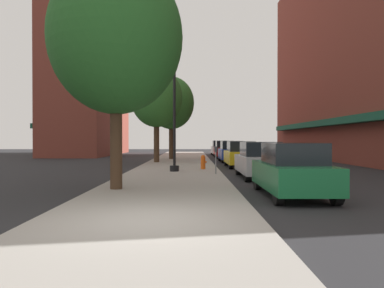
{
  "coord_description": "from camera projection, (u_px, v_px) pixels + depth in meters",
  "views": [
    {
      "loc": [
        0.91,
        -7.83,
        1.76
      ],
      "look_at": [
        1.0,
        22.94,
        1.41
      ],
      "focal_mm": 35.92,
      "sensor_mm": 36.0,
      "label": 1
    }
  ],
  "objects": [
    {
      "name": "ground_plane",
      "position": [
        237.0,
        166.0,
        25.86
      ],
      "size": [
        90.0,
        90.0,
        0.0
      ],
      "primitive_type": "plane",
      "color": "#232326"
    },
    {
      "name": "sidewalk_slab",
      "position": [
        178.0,
        164.0,
        26.85
      ],
      "size": [
        4.8,
        50.0,
        0.12
      ],
      "primitive_type": "cube",
      "color": "gray",
      "rests_on": "ground"
    },
    {
      "name": "building_right_brick",
      "position": [
        372.0,
        38.0,
        29.78
      ],
      "size": [
        6.8,
        40.0,
        19.42
      ],
      "color": "brown",
      "rests_on": "ground"
    },
    {
      "name": "building_far_background",
      "position": [
        89.0,
        74.0,
        44.71
      ],
      "size": [
        6.8,
        18.0,
        18.88
      ],
      "color": "brown",
      "rests_on": "ground"
    },
    {
      "name": "lamppost",
      "position": [
        173.0,
        112.0,
        19.81
      ],
      "size": [
        0.48,
        0.48,
        5.9
      ],
      "color": "black",
      "rests_on": "sidewalk_slab"
    },
    {
      "name": "fire_hydrant",
      "position": [
        202.0,
        162.0,
        21.35
      ],
      "size": [
        0.33,
        0.26,
        0.79
      ],
      "color": "#E05614",
      "rests_on": "sidewalk_slab"
    },
    {
      "name": "parking_meter_near",
      "position": [
        215.0,
        157.0,
        18.35
      ],
      "size": [
        0.14,
        0.09,
        1.31
      ],
      "color": "slate",
      "rests_on": "sidewalk_slab"
    },
    {
      "name": "tree_near",
      "position": [
        170.0,
        103.0,
        32.53
      ],
      "size": [
        3.87,
        3.87,
        6.99
      ],
      "color": "#422D1E",
      "rests_on": "sidewalk_slab"
    },
    {
      "name": "tree_mid",
      "position": [
        155.0,
        98.0,
        27.87
      ],
      "size": [
        3.78,
        3.78,
        6.89
      ],
      "color": "#422D1E",
      "rests_on": "sidewalk_slab"
    },
    {
      "name": "tree_far",
      "position": [
        115.0,
        38.0,
        12.71
      ],
      "size": [
        4.44,
        4.44,
        7.59
      ],
      "color": "#422D1E",
      "rests_on": "sidewalk_slab"
    },
    {
      "name": "car_green",
      "position": [
        291.0,
        170.0,
        11.81
      ],
      "size": [
        1.8,
        4.3,
        1.66
      ],
      "rotation": [
        0.0,
        0.0,
        -0.03
      ],
      "color": "black",
      "rests_on": "ground"
    },
    {
      "name": "car_silver",
      "position": [
        258.0,
        160.0,
        17.54
      ],
      "size": [
        1.8,
        4.3,
        1.66
      ],
      "rotation": [
        0.0,
        0.0,
        -0.01
      ],
      "color": "black",
      "rests_on": "ground"
    },
    {
      "name": "car_yellow",
      "position": [
        239.0,
        155.0,
        24.42
      ],
      "size": [
        1.8,
        4.3,
        1.66
      ],
      "rotation": [
        0.0,
        0.0,
        -0.03
      ],
      "color": "black",
      "rests_on": "ground"
    },
    {
      "name": "car_blue",
      "position": [
        230.0,
        152.0,
        30.22
      ],
      "size": [
        1.8,
        4.3,
        1.66
      ],
      "rotation": [
        0.0,
        0.0,
        0.01
      ],
      "color": "black",
      "rests_on": "ground"
    },
    {
      "name": "car_red",
      "position": [
        223.0,
        150.0,
        36.69
      ],
      "size": [
        1.8,
        4.3,
        1.66
      ],
      "rotation": [
        0.0,
        0.0,
        -0.02
      ],
      "color": "black",
      "rests_on": "ground"
    },
    {
      "name": "car_white",
      "position": [
        219.0,
        148.0,
        42.49
      ],
      "size": [
        1.8,
        4.3,
        1.66
      ],
      "rotation": [
        0.0,
        0.0,
        0.03
      ],
      "color": "black",
      "rests_on": "ground"
    }
  ]
}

